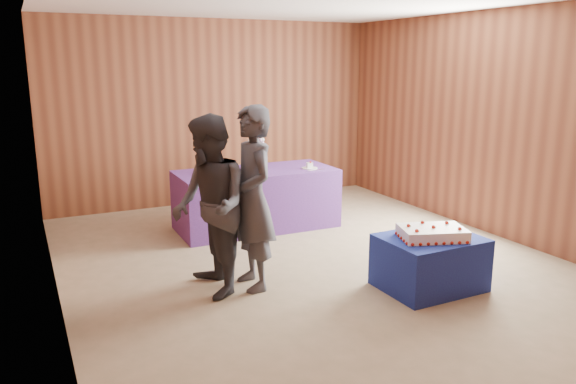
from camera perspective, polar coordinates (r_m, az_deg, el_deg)
ground at (r=6.07m, az=2.25°, el=-7.04°), size 6.00×6.00×0.00m
room_shell at (r=5.71m, az=2.41°, el=10.20°), size 5.04×6.04×2.72m
cake_table at (r=5.48m, az=14.19°, el=-6.96°), size 0.91×0.72×0.50m
serving_table at (r=7.19m, az=-3.24°, el=-0.72°), size 2.01×0.92×0.75m
sheet_cake at (r=5.34m, az=14.45°, el=-4.05°), size 0.71×0.58×0.14m
vase at (r=7.08m, az=-3.25°, el=3.13°), size 0.24×0.24×0.23m
flower_spray at (r=7.04m, az=-3.27°, el=5.17°), size 0.22×0.21×0.17m
platter at (r=6.95m, az=-8.20°, el=1.93°), size 0.44×0.44×0.02m
plate at (r=7.21m, az=2.21°, el=2.44°), size 0.23×0.23×0.01m
cake_slice at (r=7.20m, az=2.22°, el=2.75°), size 0.09×0.08×0.09m
knife at (r=7.11m, az=2.90°, el=2.24°), size 0.26×0.05×0.00m
guest_left at (r=5.18m, az=-3.66°, el=-0.68°), size 0.42×0.63×1.72m
guest_right at (r=5.08m, az=-7.96°, el=-1.47°), size 0.66×0.83×1.65m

